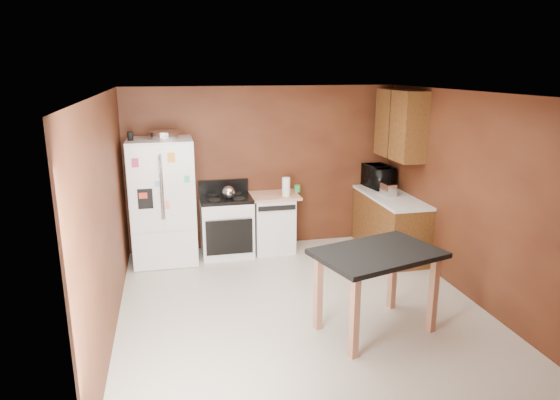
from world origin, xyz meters
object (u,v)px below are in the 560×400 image
object	(u,v)px
kettle	(229,192)
gas_range	(227,225)
roasting_pan	(164,135)
refrigerator	(163,201)
dishwasher	(273,222)
pen_cup	(130,136)
paper_towel	(286,187)
green_canister	(297,188)
island	(377,263)
microwave	(377,177)
toaster	(388,189)

from	to	relation	value
kettle	gas_range	world-z (taller)	gas_range
roasting_pan	refrigerator	size ratio (longest dim) A/B	0.24
dishwasher	pen_cup	bearing A→B (deg)	-175.96
pen_cup	dishwasher	distance (m)	2.46
paper_towel	green_canister	bearing A→B (deg)	43.10
gas_range	roasting_pan	bearing A→B (deg)	-177.88
kettle	green_canister	size ratio (longest dim) A/B	1.80
roasting_pan	kettle	distance (m)	1.22
dishwasher	island	size ratio (longest dim) A/B	0.61
microwave	refrigerator	distance (m)	3.37
green_canister	toaster	size ratio (longest dim) A/B	0.44
refrigerator	island	distance (m)	3.39
microwave	refrigerator	size ratio (longest dim) A/B	0.33
pen_cup	dishwasher	xyz separation A→B (m)	(2.01, 0.14, -1.41)
toaster	dishwasher	distance (m)	1.83
pen_cup	refrigerator	world-z (taller)	pen_cup
pen_cup	paper_towel	bearing A→B (deg)	0.36
pen_cup	toaster	distance (m)	3.81
roasting_pan	green_canister	size ratio (longest dim) A/B	3.99
pen_cup	island	world-z (taller)	pen_cup
gas_range	dishwasher	distance (m)	0.72
roasting_pan	kettle	size ratio (longest dim) A/B	2.22
roasting_pan	toaster	world-z (taller)	roasting_pan
refrigerator	gas_range	xyz separation A→B (m)	(0.91, 0.06, -0.44)
pen_cup	green_canister	size ratio (longest dim) A/B	1.12
paper_towel	refrigerator	distance (m)	1.81
paper_towel	kettle	bearing A→B (deg)	-179.20
kettle	toaster	size ratio (longest dim) A/B	0.79
pen_cup	microwave	bearing A→B (deg)	3.55
roasting_pan	refrigerator	xyz separation A→B (m)	(-0.07, -0.03, -0.95)
refrigerator	dishwasher	size ratio (longest dim) A/B	2.02
pen_cup	roasting_pan	bearing A→B (deg)	10.84
microwave	paper_towel	bearing A→B (deg)	89.48
kettle	gas_range	distance (m)	0.55
green_canister	microwave	bearing A→B (deg)	0.08
paper_towel	pen_cup	bearing A→B (deg)	-179.64
kettle	island	world-z (taller)	kettle
roasting_pan	gas_range	world-z (taller)	roasting_pan
green_canister	gas_range	distance (m)	1.23
refrigerator	dishwasher	xyz separation A→B (m)	(1.63, 0.09, -0.45)
roasting_pan	dishwasher	bearing A→B (deg)	2.04
gas_range	pen_cup	bearing A→B (deg)	-174.79
paper_towel	green_canister	size ratio (longest dim) A/B	2.63
kettle	island	xyz separation A→B (m)	(1.25, -2.52, -0.22)
refrigerator	kettle	bearing A→B (deg)	-3.36
roasting_pan	microwave	world-z (taller)	roasting_pan
kettle	refrigerator	xyz separation A→B (m)	(-0.94, 0.06, -0.10)
paper_towel	gas_range	bearing A→B (deg)	173.42
pen_cup	green_canister	xyz separation A→B (m)	(2.42, 0.23, -0.92)
kettle	paper_towel	xyz separation A→B (m)	(0.87, 0.01, 0.03)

